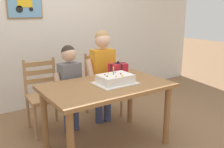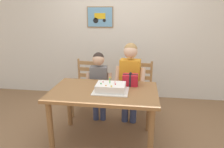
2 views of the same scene
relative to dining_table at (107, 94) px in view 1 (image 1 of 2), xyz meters
name	(u,v)px [view 1 (image 1 of 2)]	position (x,y,z in m)	size (l,w,h in m)	color
ground_plane	(107,145)	(0.00, 0.00, -0.63)	(20.00, 20.00, 0.00)	#846042
back_wall	(48,25)	(0.00, 1.69, 0.67)	(6.40, 0.11, 2.60)	silver
dining_table	(107,94)	(0.00, 0.00, 0.00)	(1.36, 0.84, 0.74)	olive
birthday_cake	(115,79)	(0.09, -0.03, 0.15)	(0.44, 0.34, 0.19)	white
gift_box_red_large	(118,69)	(0.32, 0.24, 0.18)	(0.21, 0.15, 0.19)	red
chair_left	(44,95)	(-0.44, 0.80, -0.17)	(0.44, 0.44, 0.92)	#A87A4C
chair_right	(102,84)	(0.44, 0.80, -0.17)	(0.44, 0.44, 0.92)	#A87A4C
child_older	(103,68)	(0.30, 0.56, 0.14)	(0.48, 0.28, 1.27)	#38426B
child_younger	(70,80)	(-0.18, 0.56, 0.04)	(0.42, 0.24, 1.12)	#38426B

